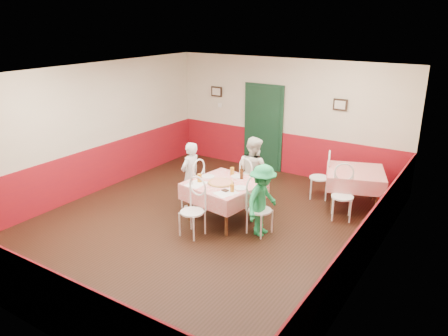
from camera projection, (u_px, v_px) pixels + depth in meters
The scene contains 39 objects.
floor at pixel (204, 225), 8.22m from camera, with size 7.00×7.00×0.00m, color black.
ceiling at pixel (201, 74), 7.29m from camera, with size 7.00×7.00×0.00m, color white.
back_wall at pixel (287, 117), 10.53m from camera, with size 6.00×0.10×2.80m, color beige.
front_wall at pixel (25, 231), 4.98m from camera, with size 6.00×0.10×2.80m, color beige.
left_wall at pixel (88, 131), 9.29m from camera, with size 0.10×7.00×2.80m, color beige.
right_wall at pixel (374, 188), 6.22m from camera, with size 0.10×7.00×2.80m, color beige.
wainscot_back at pixel (285, 153), 10.82m from camera, with size 6.00×0.03×1.00m, color maroon.
wainscot_front at pixel (37, 297), 5.28m from camera, with size 6.00×0.03×1.00m, color maroon.
wainscot_left at pixel (93, 171), 9.58m from camera, with size 0.03×7.00×1.00m, color maroon.
wainscot_right at pixel (366, 243), 6.53m from camera, with size 0.03×7.00×1.00m, color maroon.
door at pixel (263, 128), 10.91m from camera, with size 0.96×0.06×2.10m, color black.
picture_left at pixel (217, 92), 11.36m from camera, with size 0.32×0.03×0.26m, color black.
picture_right at pixel (340, 105), 9.68m from camera, with size 0.32×0.03×0.26m, color black.
thermostat at pixel (220, 105), 11.43m from camera, with size 0.10×0.03×0.10m, color white.
main_table at pixel (224, 201), 8.31m from camera, with size 1.22×1.22×0.77m, color red.
second_table at pixel (354, 188), 8.94m from camera, with size 1.12×1.12×0.77m, color red.
chair_left at pixel (193, 187), 8.81m from camera, with size 0.42×0.42×0.90m, color white, non-canonical shape.
chair_right at pixel (260, 210), 7.75m from camera, with size 0.42×0.42×0.90m, color white, non-canonical shape.
chair_far at pixel (252, 185), 8.88m from camera, with size 0.42×0.42×0.90m, color white, non-canonical shape.
chair_near at pixel (192, 212), 7.68m from camera, with size 0.42×0.42×0.90m, color white, non-canonical shape.
chair_second_a at pixel (319, 178), 9.30m from camera, with size 0.42×0.42×0.90m, color white, non-canonical shape.
chair_second_b at pixel (342, 197), 8.32m from camera, with size 0.42×0.42×0.90m, color white, non-canonical shape.
pizza at pixel (221, 182), 8.14m from camera, with size 0.47×0.47×0.03m, color #B74723.
plate_left at pixel (208, 176), 8.47m from camera, with size 0.25×0.25×0.01m, color white.
plate_right at pixel (240, 188), 7.91m from camera, with size 0.25×0.25×0.01m, color white.
plate_far at pixel (237, 176), 8.47m from camera, with size 0.25×0.25×0.01m, color white.
glass_a at pixel (199, 178), 8.19m from camera, with size 0.08×0.08×0.16m, color #BF7219.
glass_b at pixel (232, 188), 7.73m from camera, with size 0.07×0.07×0.14m, color #BF7219.
glass_c at pixel (232, 171), 8.55m from camera, with size 0.08×0.08×0.15m, color #BF7219.
beer_bottle at pixel (242, 173), 8.33m from camera, with size 0.07×0.07×0.24m, color #381C0A.
shaker_a at pixel (191, 181), 8.12m from camera, with size 0.04×0.04×0.09m, color silver.
shaker_b at pixel (192, 183), 8.05m from camera, with size 0.04×0.04×0.09m, color silver.
shaker_c at pixel (192, 180), 8.19m from camera, with size 0.04×0.04×0.09m, color #B23319.
menu_left at pixel (197, 184), 8.11m from camera, with size 0.30×0.40×0.00m, color white.
menu_right at pixel (226, 193), 7.69m from camera, with size 0.30×0.40×0.00m, color white.
wallet at pixel (225, 190), 7.78m from camera, with size 0.11×0.09×0.02m, color black.
diner_left at pixel (190, 175), 8.77m from camera, with size 0.50×0.33×1.37m, color gray.
diner_far at pixel (253, 172), 8.82m from camera, with size 0.71×0.55×1.46m, color gray.
diner_right at pixel (262, 200), 7.65m from camera, with size 0.85×0.49×1.31m, color gray.
Camera 1 is at (4.33, -6.02, 3.72)m, focal length 35.00 mm.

